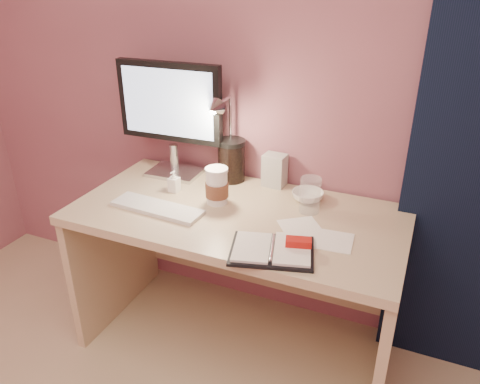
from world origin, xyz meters
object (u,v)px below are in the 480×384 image
at_px(keyboard, 157,208).
at_px(product_box, 275,170).
at_px(bowl, 308,196).
at_px(planner, 274,249).
at_px(lotion_bottle, 174,181).
at_px(dark_jar, 231,162).
at_px(clear_cup, 310,195).
at_px(coffee_cup, 217,187).
at_px(desk, 244,248).
at_px(monitor, 171,110).
at_px(desk_lamp, 220,132).

xyz_separation_m(keyboard, product_box, (0.38, 0.43, 0.07)).
bearing_deg(bowl, planner, -89.66).
relative_size(lotion_bottle, dark_jar, 0.55).
bearing_deg(clear_cup, coffee_cup, -168.38).
bearing_deg(keyboard, desk, 34.73).
bearing_deg(dark_jar, planner, -52.23).
xyz_separation_m(coffee_cup, dark_jar, (-0.04, 0.24, 0.01)).
height_order(monitor, bowl, monitor).
height_order(planner, clear_cup, clear_cup).
bearing_deg(bowl, lotion_bottle, -165.67).
bearing_deg(dark_jar, clear_cup, -20.76).
bearing_deg(desk_lamp, desk, -35.72).
height_order(monitor, planner, monitor).
relative_size(desk, coffee_cup, 8.59).
xyz_separation_m(keyboard, lotion_bottle, (-0.02, 0.19, 0.04)).
bearing_deg(bowl, coffee_cup, -153.99).
distance_m(monitor, product_box, 0.56).
xyz_separation_m(desk, coffee_cup, (-0.11, -0.03, 0.30)).
relative_size(planner, bowl, 2.50).
xyz_separation_m(lotion_bottle, dark_jar, (0.19, 0.22, 0.04)).
xyz_separation_m(monitor, clear_cup, (0.72, -0.12, -0.25)).
distance_m(planner, product_box, 0.58).
bearing_deg(monitor, bowl, -3.64).
relative_size(coffee_cup, clear_cup, 1.07).
relative_size(desk, keyboard, 3.42).
xyz_separation_m(clear_cup, dark_jar, (-0.43, 0.16, 0.02)).
relative_size(coffee_cup, desk_lamp, 0.38).
xyz_separation_m(planner, lotion_bottle, (-0.59, 0.30, 0.04)).
relative_size(desk, product_box, 9.13).
bearing_deg(dark_jar, keyboard, -112.24).
height_order(coffee_cup, dark_jar, dark_jar).
xyz_separation_m(coffee_cup, desk_lamp, (-0.05, 0.15, 0.20)).
bearing_deg(monitor, coffee_cup, -32.74).
height_order(monitor, clear_cup, monitor).
relative_size(desk, desk_lamp, 3.22).
distance_m(desk, planner, 0.46).
xyz_separation_m(keyboard, bowl, (0.57, 0.34, 0.01)).
relative_size(coffee_cup, bowl, 1.17).
bearing_deg(keyboard, coffee_cup, 41.43).
xyz_separation_m(planner, clear_cup, (0.03, 0.35, 0.06)).
height_order(dark_jar, product_box, dark_jar).
distance_m(coffee_cup, bowl, 0.40).
relative_size(keyboard, lotion_bottle, 4.10).
bearing_deg(clear_cup, desk_lamp, 171.31).
bearing_deg(monitor, desk, -22.17).
bearing_deg(bowl, desk, -149.93).
bearing_deg(planner, desk_lamp, 119.03).
bearing_deg(dark_jar, bowl, -9.92).
distance_m(desk, monitor, 0.73).
distance_m(planner, coffee_cup, 0.46).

